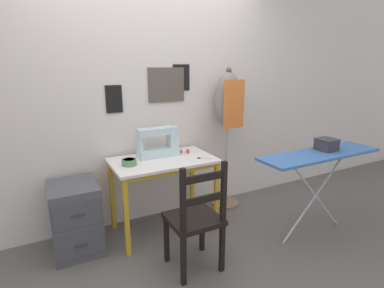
% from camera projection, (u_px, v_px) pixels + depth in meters
% --- Properties ---
extents(ground_plane, '(14.00, 14.00, 0.00)m').
position_uv_depth(ground_plane, '(177.00, 243.00, 2.79)').
color(ground_plane, '#5B5651').
extents(wall_back, '(10.00, 0.07, 2.55)m').
position_uv_depth(wall_back, '(148.00, 99.00, 3.02)').
color(wall_back, silver).
rests_on(wall_back, ground_plane).
extents(sewing_table, '(0.98, 0.59, 0.74)m').
position_uv_depth(sewing_table, '(164.00, 169.00, 2.87)').
color(sewing_table, silver).
rests_on(sewing_table, ground_plane).
extents(sewing_machine, '(0.41, 0.16, 0.31)m').
position_uv_depth(sewing_machine, '(160.00, 143.00, 2.92)').
color(sewing_machine, silver).
rests_on(sewing_machine, sewing_table).
extents(fabric_bowl, '(0.13, 0.13, 0.06)m').
position_uv_depth(fabric_bowl, '(129.00, 162.00, 2.67)').
color(fabric_bowl, '#56895B').
rests_on(fabric_bowl, sewing_table).
extents(scissors, '(0.12, 0.10, 0.01)m').
position_uv_depth(scissors, '(202.00, 158.00, 2.87)').
color(scissors, silver).
rests_on(scissors, sewing_table).
extents(thread_spool_near_machine, '(0.03, 0.03, 0.03)m').
position_uv_depth(thread_spool_near_machine, '(181.00, 151.00, 3.05)').
color(thread_spool_near_machine, red).
rests_on(thread_spool_near_machine, sewing_table).
extents(thread_spool_mid_table, '(0.04, 0.04, 0.04)m').
position_uv_depth(thread_spool_mid_table, '(188.00, 151.00, 3.03)').
color(thread_spool_mid_table, red).
rests_on(thread_spool_mid_table, sewing_table).
extents(wooden_chair, '(0.40, 0.38, 0.93)m').
position_uv_depth(wooden_chair, '(195.00, 219.00, 2.34)').
color(wooden_chair, black).
rests_on(wooden_chair, ground_plane).
extents(filing_cabinet, '(0.40, 0.49, 0.62)m').
position_uv_depth(filing_cabinet, '(75.00, 218.00, 2.63)').
color(filing_cabinet, '#4C4C51').
rests_on(filing_cabinet, ground_plane).
extents(dress_form, '(0.32, 0.32, 1.59)m').
position_uv_depth(dress_form, '(228.00, 109.00, 3.29)').
color(dress_form, '#846647').
rests_on(dress_form, ground_plane).
extents(ironing_board, '(1.25, 0.33, 0.83)m').
position_uv_depth(ironing_board, '(320.00, 158.00, 2.75)').
color(ironing_board, '#3D6BAD').
rests_on(ironing_board, ground_plane).
extents(storage_box, '(0.17, 0.17, 0.11)m').
position_uv_depth(storage_box, '(327.00, 144.00, 2.81)').
color(storage_box, '#333338').
rests_on(storage_box, ironing_board).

